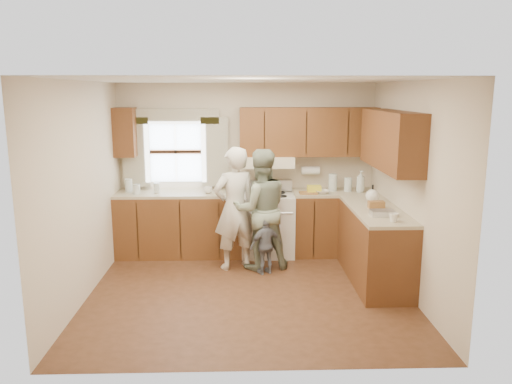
{
  "coord_description": "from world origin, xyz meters",
  "views": [
    {
      "loc": [
        -0.08,
        -5.67,
        2.38
      ],
      "look_at": [
        0.1,
        0.4,
        1.15
      ],
      "focal_mm": 35.0,
      "sensor_mm": 36.0,
      "label": 1
    }
  ],
  "objects_px": {
    "child": "(266,245)",
    "woman_left": "(235,209)",
    "stove": "(267,223)",
    "woman_right": "(260,209)"
  },
  "relations": [
    {
      "from": "child",
      "to": "stove",
      "type": "bearing_deg",
      "value": -119.46
    },
    {
      "from": "woman_left",
      "to": "child",
      "type": "bearing_deg",
      "value": 125.78
    },
    {
      "from": "child",
      "to": "woman_left",
      "type": "bearing_deg",
      "value": -55.02
    },
    {
      "from": "woman_left",
      "to": "stove",
      "type": "bearing_deg",
      "value": -153.24
    },
    {
      "from": "stove",
      "to": "child",
      "type": "relative_size",
      "value": 1.38
    },
    {
      "from": "woman_left",
      "to": "woman_right",
      "type": "height_order",
      "value": "woman_left"
    },
    {
      "from": "stove",
      "to": "child",
      "type": "xyz_separation_m",
      "value": [
        -0.06,
        -0.82,
        -0.08
      ]
    },
    {
      "from": "woman_left",
      "to": "child",
      "type": "relative_size",
      "value": 2.15
    },
    {
      "from": "woman_right",
      "to": "child",
      "type": "distance_m",
      "value": 0.5
    },
    {
      "from": "stove",
      "to": "woman_left",
      "type": "bearing_deg",
      "value": -128.98
    }
  ]
}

